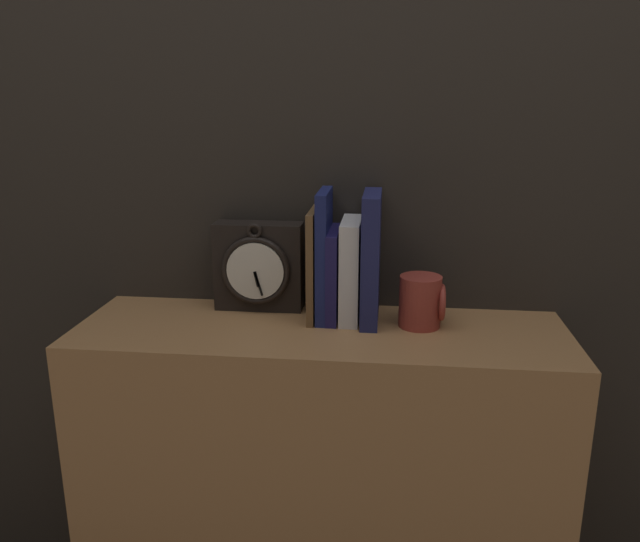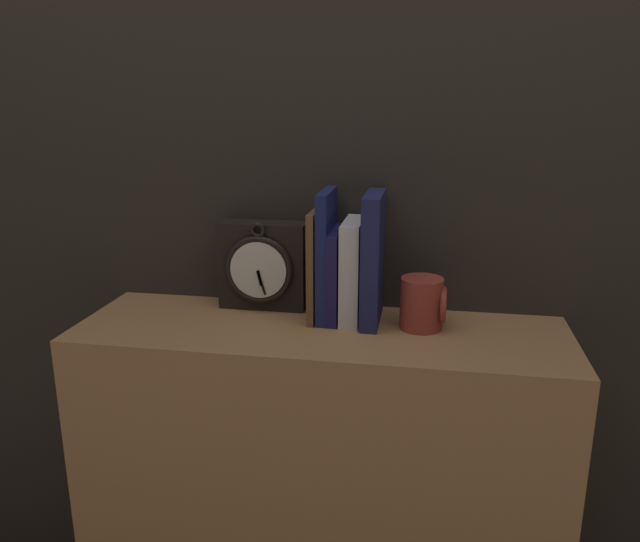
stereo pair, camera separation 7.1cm
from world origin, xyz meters
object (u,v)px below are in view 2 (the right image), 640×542
book_slot0_brown (316,264)px  clock (263,266)px  book_slot1_navy (325,255)px  book_slot3_white (353,270)px  book_slot4_navy (373,259)px  book_slot2_navy (336,274)px  mug (423,304)px

book_slot0_brown → clock: bearing=164.2°
book_slot0_brown → book_slot1_navy: (0.02, 0.00, 0.02)m
clock → book_slot3_white: size_ratio=0.95×
book_slot0_brown → book_slot4_navy: bearing=-3.6°
book_slot1_navy → book_slot2_navy: bearing=-1.6°
book_slot0_brown → book_slot4_navy: book_slot4_navy is taller
book_slot2_navy → book_slot4_navy: book_slot4_navy is taller
clock → book_slot0_brown: book_slot0_brown is taller
book_slot0_brown → book_slot4_navy: 0.11m
clock → book_slot0_brown: bearing=-15.8°
book_slot0_brown → book_slot1_navy: bearing=2.9°
book_slot3_white → book_slot4_navy: bearing=-10.2°
book_slot4_navy → mug: bearing=-14.9°
book_slot0_brown → book_slot2_navy: book_slot0_brown is taller
book_slot1_navy → book_slot4_navy: (0.10, -0.01, -0.00)m
book_slot1_navy → book_slot4_navy: bearing=-4.8°
book_slot2_navy → book_slot4_navy: bearing=-5.8°
clock → book_slot1_navy: 0.14m
book_slot3_white → book_slot2_navy: bearing=179.6°
clock → book_slot1_navy: bearing=-13.6°
clock → book_slot4_navy: bearing=-10.0°
book_slot1_navy → book_slot0_brown: bearing=-177.1°
book_slot1_navy → mug: 0.21m
clock → mug: clock is taller
book_slot0_brown → mug: book_slot0_brown is taller
book_slot3_white → book_slot4_navy: (0.04, -0.01, 0.03)m
book_slot2_navy → book_slot0_brown: bearing=-179.7°
mug → book_slot2_navy: bearing=168.9°
book_slot4_navy → book_slot3_white: bearing=169.8°
book_slot1_navy → book_slot3_white: book_slot1_navy is taller
clock → book_slot0_brown: size_ratio=0.86×
book_slot1_navy → book_slot4_navy: 0.10m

